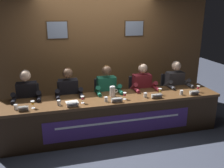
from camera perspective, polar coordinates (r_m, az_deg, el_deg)
ground_plane at (r=4.69m, az=-0.00°, el=-11.38°), size 12.00×12.00×0.00m
wall_back_panelled at (r=5.49m, az=-3.53°, el=7.34°), size 5.23×0.14×2.60m
conference_table at (r=4.38m, az=0.39°, el=-6.32°), size 4.03×0.73×0.72m
chair_far_left at (r=4.91m, az=-18.89°, el=-5.47°), size 0.44×0.45×0.89m
panelist_far_left at (r=4.62m, az=-19.37°, el=-3.26°), size 0.51×0.48×1.22m
nameplate_far_left at (r=4.05m, az=-20.23°, el=-5.49°), size 0.15×0.06×0.08m
juice_glass_far_left at (r=4.09m, az=-18.22°, el=-4.33°), size 0.06×0.06×0.12m
water_cup_far_left at (r=4.15m, az=-21.77°, el=-5.14°), size 0.06×0.06×0.08m
chair_left at (r=4.89m, az=-10.16°, el=-4.82°), size 0.44×0.45×0.89m
panelist_left at (r=4.61m, az=-10.12°, el=-2.57°), size 0.51×0.48×1.22m
nameplate_left at (r=4.00m, az=-9.27°, el=-4.84°), size 0.19×0.06×0.08m
juice_glass_left at (r=4.12m, az=-6.99°, el=-3.38°), size 0.06×0.06×0.12m
water_cup_left at (r=4.12m, az=-12.45°, el=-4.41°), size 0.06×0.06×0.08m
chair_center at (r=4.99m, az=-1.60°, el=-4.07°), size 0.44×0.45×0.89m
panelist_center at (r=4.72m, az=-1.08°, el=-1.82°), size 0.51×0.48×1.22m
nameplate_center at (r=4.14m, az=1.18°, el=-3.82°), size 0.19×0.06×0.08m
juice_glass_center at (r=4.27m, az=3.02°, el=-2.51°), size 0.06×0.06×0.12m
water_cup_center at (r=4.18m, az=-1.41°, el=-3.68°), size 0.06×0.06×0.08m
chair_right at (r=5.20m, az=6.44°, el=-3.29°), size 0.44×0.45×0.89m
panelist_right at (r=4.93m, az=7.36°, el=-1.08°), size 0.51×0.48×1.22m
nameplate_right at (r=4.40m, az=10.55°, el=-2.81°), size 0.20×0.06×0.08m
juice_glass_right at (r=4.57m, az=11.28°, el=-1.50°), size 0.06×0.06×0.12m
water_cup_right at (r=4.41m, az=7.87°, el=-2.66°), size 0.06×0.06×0.08m
chair_far_right at (r=5.50m, az=13.71°, el=-2.52°), size 0.44×0.45×0.89m
panelist_far_right at (r=5.25m, az=14.94°, el=-0.40°), size 0.51×0.48×1.22m
nameplate_far_right at (r=4.75m, az=18.86°, el=-1.97°), size 0.18×0.06×0.08m
juice_glass_far_right at (r=4.92m, az=19.70°, el=-0.84°), size 0.06×0.06×0.12m
water_cup_far_right at (r=4.69m, az=16.09°, el=-1.99°), size 0.06×0.06×0.08m
water_pitcher_central at (r=4.40m, az=0.14°, el=-1.75°), size 0.15×0.10×0.21m
document_stack_left at (r=4.20m, az=-9.42°, el=-4.26°), size 0.23×0.18×0.01m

